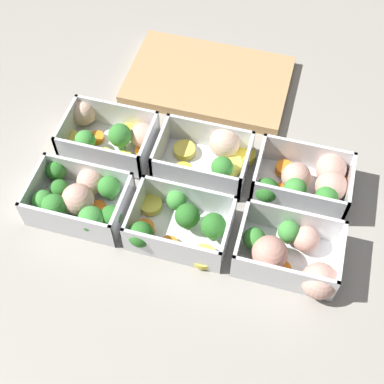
% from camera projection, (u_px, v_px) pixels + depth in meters
% --- Properties ---
extents(ground_plane, '(4.00, 4.00, 0.00)m').
position_uv_depth(ground_plane, '(192.00, 199.00, 0.82)').
color(ground_plane, gray).
extents(container_near_left, '(0.14, 0.11, 0.06)m').
position_uv_depth(container_near_left, '(79.00, 199.00, 0.78)').
color(container_near_left, white).
rests_on(container_near_left, ground_plane).
extents(container_near_center, '(0.15, 0.11, 0.06)m').
position_uv_depth(container_near_center, '(179.00, 225.00, 0.76)').
color(container_near_center, white).
rests_on(container_near_center, ground_plane).
extents(container_near_right, '(0.15, 0.12, 0.06)m').
position_uv_depth(container_near_right, '(290.00, 255.00, 0.73)').
color(container_near_right, white).
rests_on(container_near_right, ground_plane).
extents(container_far_left, '(0.16, 0.12, 0.06)m').
position_uv_depth(container_far_left, '(108.00, 135.00, 0.86)').
color(container_far_left, white).
rests_on(container_far_left, ground_plane).
extents(container_far_center, '(0.16, 0.12, 0.06)m').
position_uv_depth(container_far_center, '(212.00, 156.00, 0.83)').
color(container_far_center, white).
rests_on(container_far_center, ground_plane).
extents(container_far_right, '(0.15, 0.12, 0.06)m').
position_uv_depth(container_far_right, '(309.00, 182.00, 0.80)').
color(container_far_right, white).
rests_on(container_far_right, ground_plane).
extents(cutting_board, '(0.28, 0.18, 0.02)m').
position_uv_depth(cutting_board, '(209.00, 80.00, 0.95)').
color(cutting_board, tan).
rests_on(cutting_board, ground_plane).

